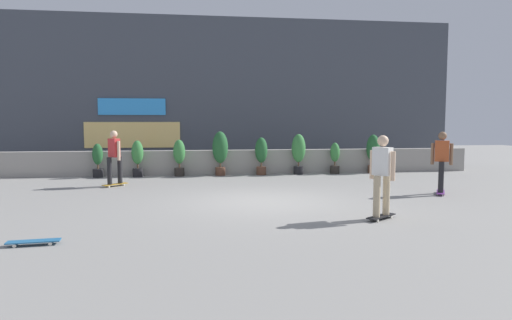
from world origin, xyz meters
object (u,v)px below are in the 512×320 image
(potted_plant_4, at_px, (261,154))
(skateboard_near_camera, at_px, (34,241))
(potted_plant_2, at_px, (179,156))
(potted_plant_7, at_px, (373,151))
(potted_plant_1, at_px, (138,157))
(potted_plant_0, at_px, (98,160))
(skater_by_wall_left, at_px, (382,173))
(skater_foreground, at_px, (114,156))
(potted_plant_5, at_px, (299,151))
(skater_mid_plaza, at_px, (442,160))
(potted_plant_6, at_px, (335,157))
(potted_plant_3, at_px, (220,150))

(potted_plant_4, height_order, skateboard_near_camera, potted_plant_4)
(potted_plant_2, bearing_deg, potted_plant_7, 0.00)
(potted_plant_2, bearing_deg, potted_plant_1, -180.00)
(potted_plant_1, relative_size, potted_plant_4, 0.94)
(potted_plant_0, height_order, skater_by_wall_left, skater_by_wall_left)
(potted_plant_1, bearing_deg, potted_plant_0, 180.00)
(potted_plant_1, bearing_deg, skater_foreground, -99.39)
(potted_plant_5, bearing_deg, potted_plant_1, 180.00)
(potted_plant_2, height_order, potted_plant_4, potted_plant_4)
(potted_plant_2, relative_size, potted_plant_7, 0.90)
(potted_plant_0, bearing_deg, skater_mid_plaza, -27.16)
(potted_plant_4, bearing_deg, skater_mid_plaza, -50.93)
(potted_plant_4, distance_m, skater_by_wall_left, 8.01)
(potted_plant_0, relative_size, potted_plant_5, 0.79)
(potted_plant_4, height_order, potted_plant_5, potted_plant_5)
(potted_plant_6, relative_size, skater_mid_plaza, 0.69)
(potted_plant_3, distance_m, skater_by_wall_left, 8.38)
(potted_plant_2, distance_m, potted_plant_6, 5.81)
(potted_plant_4, bearing_deg, potted_plant_7, 0.00)
(potted_plant_1, bearing_deg, potted_plant_7, 0.00)
(potted_plant_4, xyz_separation_m, skater_foreground, (-4.85, -2.37, 0.15))
(potted_plant_4, xyz_separation_m, skateboard_near_camera, (-5.00, -8.99, -0.73))
(potted_plant_4, relative_size, potted_plant_7, 0.94)
(potted_plant_6, height_order, skater_by_wall_left, skater_by_wall_left)
(potted_plant_6, height_order, potted_plant_7, potted_plant_7)
(skater_foreground, bearing_deg, potted_plant_3, 35.41)
(potted_plant_1, xyz_separation_m, potted_plant_6, (7.27, 0.00, -0.11))
(skater_by_wall_left, bearing_deg, skater_mid_plaza, 44.00)
(potted_plant_2, bearing_deg, potted_plant_3, -0.00)
(potted_plant_4, bearing_deg, skater_foreground, -153.94)
(potted_plant_7, distance_m, skater_foreground, 9.47)
(potted_plant_3, distance_m, skater_foreground, 4.09)
(potted_plant_1, height_order, potted_plant_3, potted_plant_3)
(potted_plant_0, height_order, potted_plant_6, potted_plant_0)
(potted_plant_3, bearing_deg, potted_plant_1, 180.00)
(potted_plant_1, relative_size, potted_plant_2, 0.98)
(potted_plant_2, xyz_separation_m, skater_mid_plaza, (7.15, -5.12, 0.20))
(potted_plant_4, xyz_separation_m, potted_plant_6, (2.81, 0.00, -0.18))
(potted_plant_0, bearing_deg, potted_plant_2, 0.00)
(potted_plant_0, height_order, potted_plant_3, potted_plant_3)
(potted_plant_2, height_order, skater_by_wall_left, skater_by_wall_left)
(skater_mid_plaza, height_order, skater_by_wall_left, same)
(potted_plant_1, xyz_separation_m, potted_plant_7, (8.78, 0.00, 0.13))
(potted_plant_2, bearing_deg, skater_foreground, -128.10)
(potted_plant_4, relative_size, skateboard_near_camera, 1.70)
(potted_plant_0, relative_size, potted_plant_3, 0.74)
(potted_plant_0, bearing_deg, potted_plant_5, -0.00)
(potted_plant_4, height_order, potted_plant_7, potted_plant_7)
(potted_plant_5, distance_m, skater_by_wall_left, 7.91)
(potted_plant_2, height_order, skateboard_near_camera, potted_plant_2)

